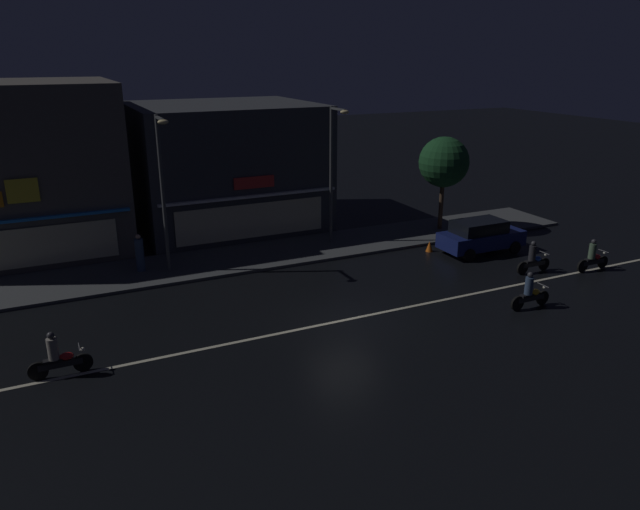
# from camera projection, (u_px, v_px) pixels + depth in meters

# --- Properties ---
(ground_plane) EXTENTS (140.00, 140.00, 0.00)m
(ground_plane) POSITION_uv_depth(u_px,v_px,m) (343.00, 321.00, 22.40)
(ground_plane) COLOR black
(lane_divider_stripe) EXTENTS (33.10, 0.16, 0.01)m
(lane_divider_stripe) POSITION_uv_depth(u_px,v_px,m) (343.00, 320.00, 22.40)
(lane_divider_stripe) COLOR beige
(lane_divider_stripe) RESTS_ON ground
(sidewalk_far) EXTENTS (34.85, 4.07, 0.14)m
(sidewalk_far) POSITION_uv_depth(u_px,v_px,m) (266.00, 255.00, 29.54)
(sidewalk_far) COLOR #424447
(sidewalk_far) RESTS_ON ground
(storefront_left_block) EXTENTS (9.94, 8.98, 6.92)m
(storefront_left_block) POSITION_uv_depth(u_px,v_px,m) (225.00, 166.00, 33.97)
(storefront_left_block) COLOR #383A3F
(storefront_left_block) RESTS_ON ground
(storefront_center_block) EXTENTS (9.34, 8.94, 8.29)m
(storefront_center_block) POSITION_uv_depth(u_px,v_px,m) (20.00, 168.00, 29.51)
(storefront_center_block) COLOR #56514C
(storefront_center_block) RESTS_ON ground
(streetlamp_west) EXTENTS (0.44, 1.64, 6.98)m
(streetlamp_west) POSITION_uv_depth(u_px,v_px,m) (163.00, 182.00, 25.63)
(streetlamp_west) COLOR #47494C
(streetlamp_west) RESTS_ON sidewalk_far
(streetlamp_mid) EXTENTS (0.44, 1.64, 6.96)m
(streetlamp_mid) POSITION_uv_depth(u_px,v_px,m) (333.00, 164.00, 29.84)
(streetlamp_mid) COLOR #47494C
(streetlamp_mid) RESTS_ON sidewalk_far
(pedestrian_on_sidewalk) EXTENTS (0.38, 0.38, 1.72)m
(pedestrian_on_sidewalk) POSITION_uv_depth(u_px,v_px,m) (140.00, 254.00, 26.92)
(pedestrian_on_sidewalk) COLOR #334766
(pedestrian_on_sidewalk) RESTS_ON sidewalk_far
(street_tree) EXTENTS (2.75, 2.75, 5.15)m
(street_tree) POSITION_uv_depth(u_px,v_px,m) (444.00, 162.00, 32.47)
(street_tree) COLOR #473323
(street_tree) RESTS_ON sidewalk_far
(parked_car_near_kerb) EXTENTS (4.30, 1.98, 1.67)m
(parked_car_near_kerb) POSITION_uv_depth(u_px,v_px,m) (481.00, 236.00, 29.84)
(parked_car_near_kerb) COLOR navy
(parked_car_near_kerb) RESTS_ON ground
(motorcycle_lead) EXTENTS (1.90, 0.60, 1.52)m
(motorcycle_lead) POSITION_uv_depth(u_px,v_px,m) (593.00, 257.00, 27.39)
(motorcycle_lead) COLOR black
(motorcycle_lead) RESTS_ON ground
(motorcycle_following) EXTENTS (1.90, 0.60, 1.52)m
(motorcycle_following) POSITION_uv_depth(u_px,v_px,m) (530.00, 293.00, 23.32)
(motorcycle_following) COLOR black
(motorcycle_following) RESTS_ON ground
(motorcycle_opposite_lane) EXTENTS (1.90, 0.60, 1.52)m
(motorcycle_opposite_lane) POSITION_uv_depth(u_px,v_px,m) (58.00, 358.00, 18.37)
(motorcycle_opposite_lane) COLOR black
(motorcycle_opposite_lane) RESTS_ON ground
(motorcycle_trailing_far) EXTENTS (1.90, 0.60, 1.52)m
(motorcycle_trailing_far) POSITION_uv_depth(u_px,v_px,m) (533.00, 259.00, 27.13)
(motorcycle_trailing_far) COLOR black
(motorcycle_trailing_far) RESTS_ON ground
(traffic_cone) EXTENTS (0.36, 0.36, 0.55)m
(traffic_cone) POSITION_uv_depth(u_px,v_px,m) (429.00, 246.00, 30.14)
(traffic_cone) COLOR orange
(traffic_cone) RESTS_ON ground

